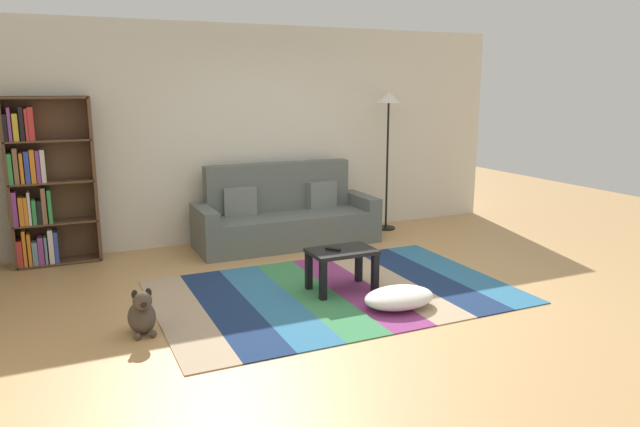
# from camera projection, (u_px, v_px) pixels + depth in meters

# --- Properties ---
(ground_plane) EXTENTS (14.00, 14.00, 0.00)m
(ground_plane) POSITION_uv_depth(u_px,v_px,m) (357.00, 294.00, 5.66)
(ground_plane) COLOR tan
(back_wall) EXTENTS (6.80, 0.10, 2.70)m
(back_wall) POSITION_uv_depth(u_px,v_px,m) (266.00, 133.00, 7.64)
(back_wall) COLOR silver
(back_wall) RESTS_ON ground_plane
(rug) EXTENTS (3.35, 2.21, 0.01)m
(rug) POSITION_uv_depth(u_px,v_px,m) (334.00, 292.00, 5.70)
(rug) COLOR tan
(rug) RESTS_ON ground_plane
(couch) EXTENTS (2.26, 0.80, 1.00)m
(couch) POSITION_uv_depth(u_px,v_px,m) (285.00, 217.00, 7.41)
(couch) COLOR #59605B
(couch) RESTS_ON ground_plane
(bookshelf) EXTENTS (0.90, 0.28, 1.85)m
(bookshelf) POSITION_uv_depth(u_px,v_px,m) (41.00, 188.00, 6.43)
(bookshelf) COLOR brown
(bookshelf) RESTS_ON ground_plane
(coffee_table) EXTENTS (0.63, 0.41, 0.41)m
(coffee_table) POSITION_uv_depth(u_px,v_px,m) (342.00, 259.00, 5.67)
(coffee_table) COLOR black
(coffee_table) RESTS_ON rug
(pouf) EXTENTS (0.66, 0.45, 0.18)m
(pouf) POSITION_uv_depth(u_px,v_px,m) (399.00, 297.00, 5.27)
(pouf) COLOR white
(pouf) RESTS_ON rug
(dog) EXTENTS (0.22, 0.35, 0.40)m
(dog) POSITION_uv_depth(u_px,v_px,m) (142.00, 315.00, 4.72)
(dog) COLOR #473D33
(dog) RESTS_ON ground_plane
(standing_lamp) EXTENTS (0.32, 0.32, 1.87)m
(standing_lamp) POSITION_uv_depth(u_px,v_px,m) (388.00, 116.00, 7.91)
(standing_lamp) COLOR black
(standing_lamp) RESTS_ON ground_plane
(tv_remote) EXTENTS (0.13, 0.15, 0.02)m
(tv_remote) POSITION_uv_depth(u_px,v_px,m) (333.00, 249.00, 5.63)
(tv_remote) COLOR black
(tv_remote) RESTS_ON coffee_table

